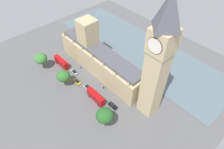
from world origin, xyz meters
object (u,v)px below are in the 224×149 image
double_decker_bus_near_tower (96,97)px  car_black_by_river_gate (113,105)px  double_decker_bus_kerbside (61,62)px  car_white_corner (87,87)px  car_yellow_cab_opposite_hall (77,82)px  plane_tree_slot_10 (105,115)px  car_silver_leading (74,72)px  pedestrian_trailing (81,67)px  clock_tower (158,61)px  pedestrian_far_end (104,87)px  plane_tree_midblock (41,59)px  parliament_building (99,58)px  plane_tree_under_trees (63,76)px  street_lamp_slot_11 (99,116)px

double_decker_bus_near_tower → car_black_by_river_gate: 8.96m
double_decker_bus_kerbside → car_white_corner: size_ratio=2.59×
double_decker_bus_kerbside → car_white_corner: (-0.29, 23.28, -1.75)m
car_yellow_cab_opposite_hall → plane_tree_slot_10: 29.92m
car_silver_leading → car_black_by_river_gate: same height
pedestrian_trailing → plane_tree_slot_10: plane_tree_slot_10 is taller
clock_tower → car_yellow_cab_opposite_hall: clock_tower is taller
clock_tower → pedestrian_far_end: 36.68m
pedestrian_far_end → plane_tree_midblock: 37.42m
parliament_building → double_decker_bus_near_tower: bearing=45.6°
car_yellow_cab_opposite_hall → car_white_corner: bearing=-79.6°
plane_tree_slot_10 → car_white_corner: bearing=-108.1°
clock_tower → car_white_corner: (13.27, -28.08, -27.76)m
car_black_by_river_gate → plane_tree_under_trees: 28.14m
car_silver_leading → car_yellow_cab_opposite_hall: (3.00, 6.85, 0.00)m
car_yellow_cab_opposite_hall → pedestrian_trailing: 11.03m
double_decker_bus_kerbside → plane_tree_slot_10: 45.90m
car_white_corner → double_decker_bus_near_tower: 8.85m
car_white_corner → plane_tree_under_trees: bearing=-54.7°
double_decker_bus_kerbside → pedestrian_far_end: size_ratio=6.28×
pedestrian_far_end → plane_tree_midblock: bearing=141.7°
car_white_corner → pedestrian_trailing: bearing=-114.2°
car_yellow_cab_opposite_hall → double_decker_bus_near_tower: (-0.22, 15.31, 1.74)m
double_decker_bus_near_tower → plane_tree_midblock: bearing=102.0°
clock_tower → car_yellow_cab_opposite_hall: (14.93, -34.84, -27.76)m
double_decker_bus_near_tower → street_lamp_slot_11: street_lamp_slot_11 is taller
clock_tower → car_yellow_cab_opposite_hall: size_ratio=11.58×
car_yellow_cab_opposite_hall → plane_tree_slot_10: plane_tree_slot_10 is taller
double_decker_bus_kerbside → car_black_by_river_gate: double_decker_bus_kerbside is taller
double_decker_bus_near_tower → plane_tree_slot_10: size_ratio=0.96×
car_yellow_cab_opposite_hall → pedestrian_trailing: size_ratio=3.04×
pedestrian_far_end → car_yellow_cab_opposite_hall: bearing=150.2°
car_white_corner → plane_tree_slot_10: bearing=71.0°
clock_tower → plane_tree_slot_10: size_ratio=5.02×
plane_tree_slot_10 → pedestrian_far_end: bearing=-128.7°
plane_tree_midblock → street_lamp_slot_11: size_ratio=1.59×
car_black_by_river_gate → plane_tree_under_trees: size_ratio=0.50×
car_yellow_cab_opposite_hall → plane_tree_under_trees: plane_tree_under_trees is taller
car_white_corner → pedestrian_trailing: 15.76m
clock_tower → car_black_by_river_gate: (11.31, -11.42, -27.76)m
pedestrian_trailing → street_lamp_slot_11: 36.21m
car_yellow_cab_opposite_hall → car_white_corner: same height
car_silver_leading → plane_tree_under_trees: bearing=-149.9°
plane_tree_under_trees → plane_tree_midblock: 19.08m
car_silver_leading → car_white_corner: (1.34, 13.61, -0.00)m
double_decker_bus_near_tower → street_lamp_slot_11: size_ratio=1.69×
car_silver_leading → plane_tree_midblock: (10.21, -14.76, 6.11)m
clock_tower → plane_tree_midblock: (22.15, -56.45, -21.65)m
car_black_by_river_gate → car_silver_leading: bearing=-91.6°
double_decker_bus_kerbside → plane_tree_slot_10: plane_tree_slot_10 is taller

